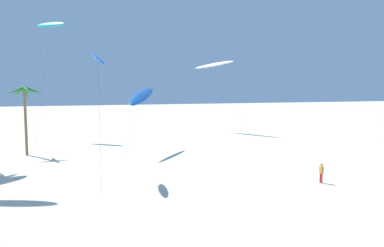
% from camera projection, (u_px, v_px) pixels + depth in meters
% --- Properties ---
extents(palm_tree_2, '(4.02, 3.66, 7.94)m').
position_uv_depth(palm_tree_2, '(25.00, 97.00, 46.19)').
color(palm_tree_2, olive).
rests_on(palm_tree_2, ground).
extents(flying_kite_0, '(5.68, 12.66, 12.18)m').
position_uv_depth(flying_kite_0, '(214.00, 65.00, 68.46)').
color(flying_kite_0, white).
rests_on(flying_kite_0, ground).
extents(flying_kite_3, '(5.19, 8.01, 8.09)m').
position_uv_depth(flying_kite_3, '(142.00, 96.00, 48.65)').
color(flying_kite_3, blue).
rests_on(flying_kite_3, ground).
extents(flying_kite_5, '(1.37, 8.40, 11.25)m').
position_uv_depth(flying_kite_5, '(98.00, 59.00, 35.15)').
color(flying_kite_5, blue).
rests_on(flying_kite_5, ground).
extents(flying_kite_6, '(4.87, 12.07, 17.41)m').
position_uv_depth(flying_kite_6, '(51.00, 25.00, 60.37)').
color(flying_kite_6, '#19B2B7').
rests_on(flying_kite_6, ground).
extents(person_near_left, '(0.24, 0.51, 1.66)m').
position_uv_depth(person_near_left, '(321.00, 172.00, 33.83)').
color(person_near_left, red).
rests_on(person_near_left, ground).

